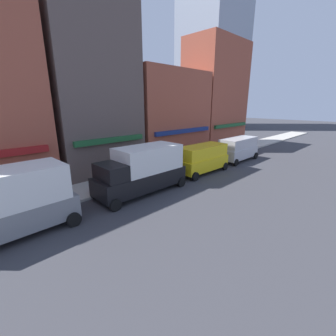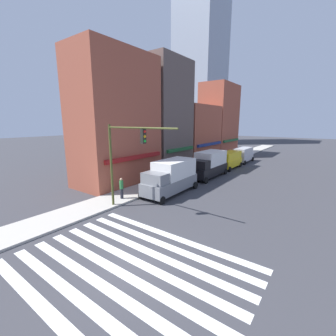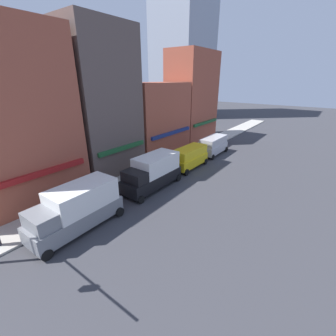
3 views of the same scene
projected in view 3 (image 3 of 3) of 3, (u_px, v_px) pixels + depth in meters
storefront_row at (132, 108)px, 25.81m from camera, size 34.49×5.30×14.32m
tower_distant at (184, 14)px, 54.92m from camera, size 14.27×11.96×48.32m
box_truck_grey at (77, 208)px, 14.72m from camera, size 6.25×2.42×3.04m
box_truck_black at (153, 172)px, 20.42m from camera, size 6.21×2.42×3.04m
van_yellow at (189, 157)px, 25.29m from camera, size 5.04×2.22×2.34m
van_silver at (213, 145)px, 29.81m from camera, size 5.02×2.22×2.34m
pedestrian_grey_coat at (87, 184)px, 19.20m from camera, size 0.32×0.32×1.77m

